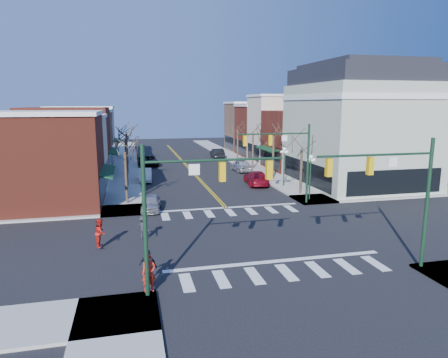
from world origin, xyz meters
TOP-DOWN VIEW (x-y plane):
  - ground at (0.00, 0.00)m, footprint 160.00×160.00m
  - sidewalk_left at (-8.75, 20.00)m, footprint 3.50×70.00m
  - sidewalk_right at (8.75, 20.00)m, footprint 3.50×70.00m
  - bldg_left_brick_a at (-15.50, 11.75)m, footprint 10.00×8.50m
  - bldg_left_stucco_a at (-15.50, 19.50)m, footprint 10.00×7.00m
  - bldg_left_brick_b at (-15.50, 27.50)m, footprint 10.00×9.00m
  - bldg_left_tan at (-15.50, 35.75)m, footprint 10.00×7.50m
  - bldg_left_stucco_b at (-15.50, 43.50)m, footprint 10.00×8.00m
  - bldg_right_brick_a at (15.50, 25.75)m, footprint 10.00×8.50m
  - bldg_right_stucco at (15.50, 33.50)m, footprint 10.00×7.00m
  - bldg_right_brick_b at (15.50, 41.00)m, footprint 10.00×8.00m
  - bldg_right_tan at (15.50, 49.00)m, footprint 10.00×8.00m
  - victorian_corner at (16.50, 14.50)m, footprint 12.25×14.25m
  - traffic_mast_near_left at (-5.55, -7.40)m, footprint 6.60×0.28m
  - traffic_mast_near_right at (5.55, -7.40)m, footprint 6.60×0.28m
  - traffic_mast_far_right at (5.55, 7.40)m, footprint 6.60×0.28m
  - lamppost_corner at (8.20, 8.50)m, footprint 0.36×0.36m
  - lamppost_midblock at (8.20, 15.00)m, footprint 0.36×0.36m
  - tree_left_a at (-8.40, 11.00)m, footprint 0.24×0.24m
  - tree_left_b at (-8.40, 19.00)m, footprint 0.24×0.24m
  - tree_left_c at (-8.40, 27.00)m, footprint 0.24×0.24m
  - tree_left_d at (-8.40, 35.00)m, footprint 0.24×0.24m
  - tree_right_a at (8.40, 11.00)m, footprint 0.24×0.24m
  - tree_right_b at (8.40, 19.00)m, footprint 0.24×0.24m
  - tree_right_c at (8.40, 27.00)m, footprint 0.24×0.24m
  - tree_right_d at (8.40, 35.00)m, footprint 0.24×0.24m
  - car_left_near at (-6.40, 8.36)m, footprint 2.05×4.06m
  - car_left_mid at (-6.40, 21.68)m, footprint 1.75×4.52m
  - car_left_far at (-5.42, 33.73)m, footprint 2.95×5.57m
  - car_right_near at (5.65, 16.78)m, footprint 2.77×5.60m
  - car_right_mid at (6.40, 25.83)m, footprint 2.20×4.86m
  - car_right_far at (6.14, 39.54)m, footprint 1.84×4.96m
  - pedestrian_red_a at (-7.30, -7.03)m, footprint 0.74×0.56m
  - pedestrian_red_b at (-9.93, -0.18)m, footprint 0.81×0.97m
  - pedestrian_dark_a at (-7.30, -6.02)m, footprint 1.06×0.91m
  - pedestrian_dark_b at (-7.30, 0.71)m, footprint 1.13×1.11m

SIDE VIEW (x-z plane):
  - ground at x=0.00m, z-range 0.00..0.00m
  - sidewalk_left at x=-8.75m, z-range 0.00..0.15m
  - sidewalk_right at x=8.75m, z-range 0.00..0.15m
  - car_left_near at x=-6.40m, z-range 0.00..1.33m
  - car_left_mid at x=-6.40m, z-range 0.00..1.47m
  - car_left_far at x=-5.42m, z-range 0.00..1.49m
  - car_right_near at x=5.65m, z-range 0.00..1.57m
  - car_right_mid at x=6.40m, z-range 0.00..1.62m
  - car_right_far at x=6.14m, z-range 0.00..1.62m
  - pedestrian_dark_b at x=-7.30m, z-range 0.15..1.71m
  - pedestrian_dark_a at x=-7.30m, z-range 0.15..1.85m
  - pedestrian_red_b at x=-9.93m, z-range 0.15..1.96m
  - pedestrian_red_a at x=-7.30m, z-range 0.15..2.00m
  - tree_left_c at x=-8.40m, z-range 0.00..4.55m
  - tree_right_a at x=8.40m, z-range 0.00..4.62m
  - tree_left_a at x=-8.40m, z-range 0.00..4.76m
  - tree_right_c at x=8.40m, z-range 0.00..4.83m
  - tree_left_d at x=-8.40m, z-range 0.00..4.90m
  - tree_right_d at x=8.40m, z-range 0.00..4.97m
  - tree_left_b at x=-8.40m, z-range 0.00..5.04m
  - tree_right_b at x=8.40m, z-range 0.00..5.18m
  - lamppost_corner at x=8.20m, z-range 0.80..5.13m
  - lamppost_midblock at x=8.20m, z-range 0.80..5.13m
  - bldg_left_stucco_a at x=-15.50m, z-range 0.00..7.50m
  - bldg_left_tan at x=-15.50m, z-range 0.00..7.80m
  - bldg_left_brick_a at x=-15.50m, z-range 0.00..8.00m
  - bldg_right_brick_a at x=15.50m, z-range 0.00..8.00m
  - bldg_left_stucco_b at x=-15.50m, z-range 0.00..8.20m
  - bldg_left_brick_b at x=-15.50m, z-range 0.00..8.50m
  - bldg_right_brick_b at x=15.50m, z-range 0.00..8.50m
  - bldg_right_tan at x=15.50m, z-range 0.00..9.00m
  - traffic_mast_near_left at x=-5.55m, z-range 1.11..8.31m
  - traffic_mast_near_right at x=5.55m, z-range 1.11..8.31m
  - traffic_mast_far_right at x=5.55m, z-range 1.11..8.31m
  - bldg_right_stucco at x=15.50m, z-range 0.00..10.00m
  - victorian_corner at x=16.50m, z-range 0.01..13.31m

